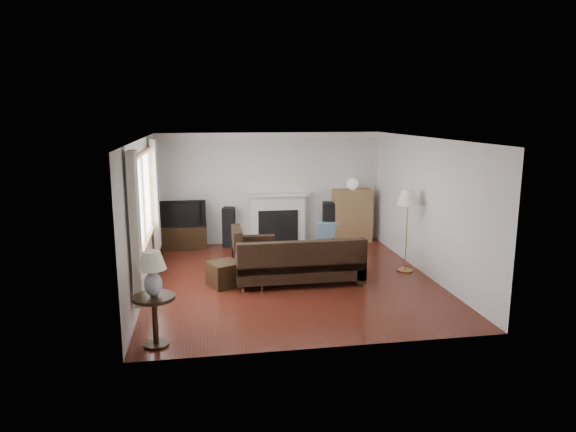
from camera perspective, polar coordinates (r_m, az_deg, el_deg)
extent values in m
cube|color=#4C1B11|center=(9.25, 0.31, -7.06)|extent=(5.10, 5.60, 0.04)
cube|color=white|center=(8.78, 0.32, 8.60)|extent=(5.10, 5.60, 0.04)
cube|color=silver|center=(11.61, -1.98, 3.09)|extent=(5.00, 0.04, 2.50)
cube|color=silver|center=(6.31, 4.55, -4.08)|extent=(5.00, 0.04, 2.50)
cube|color=silver|center=(8.86, -15.82, 0.05)|extent=(0.04, 5.50, 2.50)
cube|color=silver|center=(9.67, 15.09, 1.00)|extent=(0.04, 5.50, 2.50)
cube|color=brown|center=(8.61, -15.74, 1.76)|extent=(0.12, 2.74, 1.54)
cube|color=beige|center=(7.15, -16.56, -1.43)|extent=(0.10, 0.35, 2.10)
cube|color=beige|center=(10.12, -14.51, 2.35)|extent=(0.10, 0.35, 2.10)
cube|color=white|center=(11.64, -1.16, -0.26)|extent=(1.40, 0.26, 1.15)
cube|color=black|center=(11.46, -11.55, -2.32)|extent=(1.02, 0.46, 0.51)
imported|color=black|center=(11.35, -11.66, 0.35)|extent=(1.01, 0.13, 0.58)
cube|color=black|center=(11.48, -6.59, -1.21)|extent=(0.31, 0.35, 0.87)
cube|color=black|center=(11.79, 4.49, -0.69)|extent=(0.31, 0.35, 0.93)
cube|color=olive|center=(11.88, 7.11, 0.03)|extent=(0.88, 0.42, 1.21)
sphere|color=white|center=(11.75, 7.20, 3.53)|extent=(0.26, 0.26, 0.26)
cube|color=black|center=(8.98, 1.22, -5.04)|extent=(2.39, 1.75, 0.77)
cube|color=#9F7B4C|center=(10.12, 0.30, -4.26)|extent=(1.07, 0.70, 0.39)
cube|color=black|center=(8.94, -7.07, -6.41)|extent=(0.65, 0.65, 0.42)
cube|color=#AB7E3B|center=(9.77, 13.05, -1.63)|extent=(0.53, 0.53, 1.55)
cube|color=black|center=(6.86, -14.55, -11.21)|extent=(0.53, 0.53, 0.67)
cube|color=silver|center=(6.65, -14.82, -6.26)|extent=(0.35, 0.35, 0.57)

